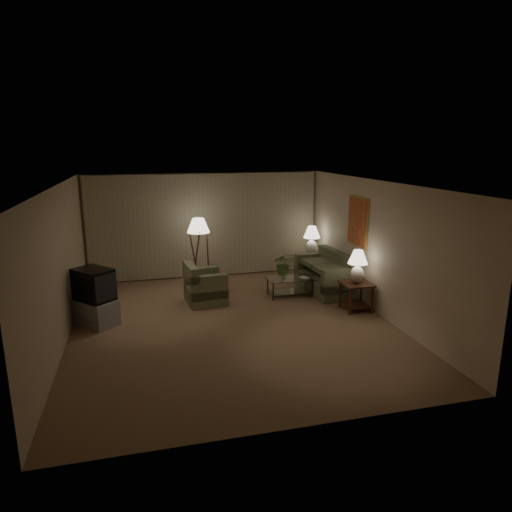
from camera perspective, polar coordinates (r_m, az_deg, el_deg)
The scene contains 16 objects.
ground at distance 8.98m, azimuth -2.98°, elevation -8.42°, with size 7.00×7.00×0.00m, color #9B6E55.
room_shell at distance 9.93m, azimuth -4.70°, elevation 4.24°, with size 6.04×7.02×2.72m.
sofa at distance 10.85m, azimuth 8.52°, elevation -2.50°, with size 1.78×1.05×0.74m.
armchair at distance 10.04m, azimuth -6.34°, elevation -3.91°, with size 1.01×0.98×0.71m.
side_table_near at distance 9.73m, azimuth 12.41°, elevation -4.32°, with size 0.59×0.59×0.60m.
side_table_far at distance 12.02m, azimuth 6.89°, elevation -0.75°, with size 0.45×0.38×0.60m.
table_lamp_near at distance 9.57m, azimuth 12.59°, elevation -0.94°, with size 0.40×0.40×0.70m.
table_lamp_far at distance 11.87m, azimuth 6.98°, elevation 2.28°, with size 0.43×0.43×0.74m.
coffee_table at distance 10.49m, azimuth 4.24°, elevation -3.51°, with size 1.06×0.58×0.41m.
tv_cabinet at distance 9.36m, azimuth -19.37°, elevation -6.62°, with size 0.93×0.95×0.50m, color #A3A3A5.
crt_tv at distance 9.19m, azimuth -19.65°, elevation -3.36°, with size 0.85×0.87×0.61m, color black.
floor_lamp at distance 11.14m, azimuth -7.13°, elevation 0.65°, with size 0.54×0.54×1.67m.
ottoman at distance 11.03m, azimuth -5.31°, elevation -3.10°, with size 0.59×0.59×0.39m, color #9C4E35.
vase at distance 10.38m, azimuth 3.48°, elevation -2.49°, with size 0.13×0.13×0.14m, color white.
flowers at distance 10.30m, azimuth 3.50°, elevation -0.75°, with size 0.46×0.40×0.51m, color #527835.
book at distance 10.44m, azimuth 5.73°, elevation -2.79°, with size 0.17×0.24×0.02m, color olive.
Camera 1 is at (-1.61, -8.15, 3.39)m, focal length 32.00 mm.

